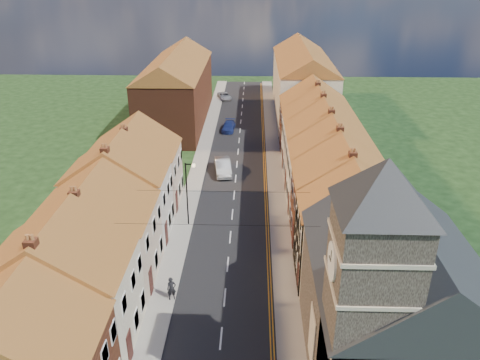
# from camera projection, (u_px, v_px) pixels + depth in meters

# --- Properties ---
(road) EXTENTS (7.00, 90.00, 0.02)m
(road) POSITION_uv_depth(u_px,v_px,m) (236.00, 179.00, 51.50)
(road) COLOR black
(road) RESTS_ON ground
(pavement_left) EXTENTS (1.80, 90.00, 0.12)m
(pavement_left) POSITION_uv_depth(u_px,v_px,m) (196.00, 178.00, 51.60)
(pavement_left) COLOR #A09A91
(pavement_left) RESTS_ON ground
(pavement_right) EXTENTS (1.80, 90.00, 0.12)m
(pavement_right) POSITION_uv_depth(u_px,v_px,m) (276.00, 179.00, 51.35)
(pavement_right) COLOR #A09A91
(pavement_right) RESTS_ON ground
(church) EXTENTS (11.25, 14.25, 15.20)m
(church) POSITION_uv_depth(u_px,v_px,m) (393.00, 295.00, 24.63)
(church) COLOR black
(church) RESTS_ON ground
(cottage_r_tudor) EXTENTS (8.30, 5.20, 9.00)m
(cottage_r_tudor) POSITION_uv_depth(u_px,v_px,m) (354.00, 226.00, 33.70)
(cottage_r_tudor) COLOR #EFE9C9
(cottage_r_tudor) RESTS_ON ground
(cottage_r_white_near) EXTENTS (8.30, 6.00, 9.00)m
(cottage_r_white_near) POSITION_uv_depth(u_px,v_px,m) (342.00, 192.00, 38.58)
(cottage_r_white_near) COLOR #5D2C1B
(cottage_r_white_near) RESTS_ON ground
(cottage_r_cream_mid) EXTENTS (8.30, 5.20, 9.00)m
(cottage_r_cream_mid) POSITION_uv_depth(u_px,v_px,m) (333.00, 166.00, 43.45)
(cottage_r_cream_mid) COLOR #EFE9C9
(cottage_r_cream_mid) RESTS_ON ground
(cottage_r_pink) EXTENTS (8.30, 6.00, 9.00)m
(cottage_r_pink) POSITION_uv_depth(u_px,v_px,m) (325.00, 145.00, 48.33)
(cottage_r_pink) COLOR beige
(cottage_r_pink) RESTS_ON ground
(cottage_r_white_far) EXTENTS (8.30, 5.20, 9.00)m
(cottage_r_white_far) POSITION_uv_depth(u_px,v_px,m) (318.00, 128.00, 53.21)
(cottage_r_white_far) COLOR #B1B1A7
(cottage_r_white_far) RESTS_ON ground
(cottage_r_cream_far) EXTENTS (8.30, 6.00, 9.00)m
(cottage_r_cream_far) POSITION_uv_depth(u_px,v_px,m) (313.00, 114.00, 58.09)
(cottage_r_cream_far) COLOR #5D2C1B
(cottage_r_cream_far) RESTS_ON ground
(cottage_l_brick_near) EXTENTS (8.30, 5.70, 8.80)m
(cottage_l_brick_near) POSITION_uv_depth(u_px,v_px,m) (19.00, 360.00, 22.55)
(cottage_l_brick_near) COLOR #5D2C1B
(cottage_l_brick_near) RESTS_ON ground
(cottage_l_cream) EXTENTS (8.30, 6.30, 9.10)m
(cottage_l_cream) POSITION_uv_depth(u_px,v_px,m) (63.00, 283.00, 27.73)
(cottage_l_cream) COLOR #EFE9C9
(cottage_l_cream) RESTS_ON ground
(cottage_l_white) EXTENTS (8.30, 6.90, 8.80)m
(cottage_l_white) POSITION_uv_depth(u_px,v_px,m) (96.00, 229.00, 33.58)
(cottage_l_white) COLOR beige
(cottage_l_white) RESTS_ON ground
(cottage_l_brick_mid) EXTENTS (8.30, 5.70, 9.10)m
(cottage_l_brick_mid) POSITION_uv_depth(u_px,v_px,m) (119.00, 189.00, 39.02)
(cottage_l_brick_mid) COLOR #B1B1A7
(cottage_l_brick_mid) RESTS_ON ground
(cottage_l_pink) EXTENTS (8.30, 6.30, 8.80)m
(cottage_l_pink) POSITION_uv_depth(u_px,v_px,m) (135.00, 163.00, 44.33)
(cottage_l_pink) COLOR beige
(cottage_l_pink) RESTS_ON ground
(block_right_far) EXTENTS (8.30, 24.20, 10.50)m
(block_right_far) POSITION_uv_depth(u_px,v_px,m) (302.00, 79.00, 71.57)
(block_right_far) COLOR #EFE9C9
(block_right_far) RESTS_ON ground
(block_left_far) EXTENTS (8.30, 24.20, 10.50)m
(block_left_far) POSITION_uv_depth(u_px,v_px,m) (177.00, 86.00, 67.56)
(block_left_far) COLOR #5D2C1B
(block_left_far) RESTS_ON ground
(lamppost) EXTENTS (0.88, 0.15, 6.00)m
(lamppost) POSITION_uv_depth(u_px,v_px,m) (188.00, 190.00, 41.06)
(lamppost) COLOR black
(lamppost) RESTS_ON pavement_left
(car_mid) EXTENTS (2.36, 5.00, 1.58)m
(car_mid) POSITION_uv_depth(u_px,v_px,m) (223.00, 166.00, 52.57)
(car_mid) COLOR gray
(car_mid) RESTS_ON ground
(car_far) EXTENTS (1.93, 4.20, 1.19)m
(car_far) POSITION_uv_depth(u_px,v_px,m) (229.00, 126.00, 65.77)
(car_far) COLOR navy
(car_far) RESTS_ON ground
(car_distant) EXTENTS (2.90, 4.34, 1.11)m
(car_distant) POSITION_uv_depth(u_px,v_px,m) (224.00, 96.00, 80.57)
(car_distant) COLOR #B5B7BE
(car_distant) RESTS_ON ground
(pedestrian_left) EXTENTS (0.75, 0.61, 1.77)m
(pedestrian_left) POSITION_uv_depth(u_px,v_px,m) (172.00, 289.00, 32.74)
(pedestrian_left) COLOR black
(pedestrian_left) RESTS_ON pavement_left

